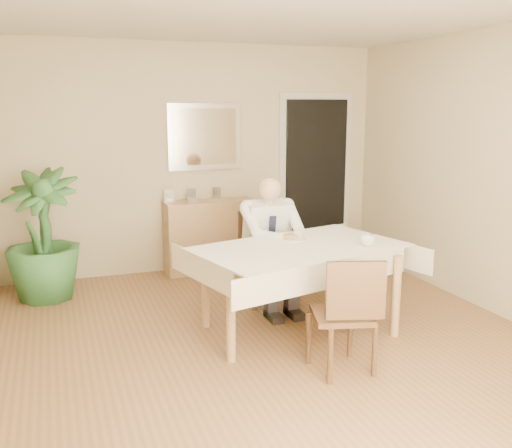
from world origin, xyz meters
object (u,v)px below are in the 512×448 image
object	(u,v)px
dining_table	(299,256)
sideboard	(210,236)
seated_man	(273,238)
coffee_mug	(368,240)
chair_far	(263,251)
chair_near	(347,310)
potted_palm	(43,235)

from	to	relation	value
dining_table	sideboard	size ratio (longest dim) A/B	1.89
seated_man	coffee_mug	distance (m)	0.95
chair_far	sideboard	xyz separation A→B (m)	(-0.22, 1.17, -0.08)
chair_near	potted_palm	distance (m)	3.21
dining_table	seated_man	world-z (taller)	seated_man
potted_palm	sideboard	bearing A→B (deg)	12.63
sideboard	potted_palm	xyz separation A→B (m)	(-1.81, -0.41, 0.23)
seated_man	potted_palm	world-z (taller)	potted_palm
potted_palm	coffee_mug	bearing A→B (deg)	-35.43
potted_palm	chair_far	bearing A→B (deg)	-20.70
chair_far	coffee_mug	world-z (taller)	chair_far
chair_near	coffee_mug	world-z (taller)	chair_near
chair_near	coffee_mug	xyz separation A→B (m)	(0.55, 0.67, 0.31)
dining_table	chair_near	xyz separation A→B (m)	(-0.01, -0.85, -0.18)
chair_far	sideboard	bearing A→B (deg)	106.34
coffee_mug	seated_man	bearing A→B (deg)	124.85
sideboard	potted_palm	bearing A→B (deg)	-168.70
chair_far	potted_palm	distance (m)	2.18
chair_near	chair_far	bearing A→B (deg)	106.05
seated_man	potted_palm	xyz separation A→B (m)	(-2.03, 1.05, -0.04)
chair_far	chair_near	bearing A→B (deg)	-84.39
dining_table	potted_palm	distance (m)	2.61
chair_far	sideboard	size ratio (longest dim) A/B	0.85
chair_near	sideboard	bearing A→B (deg)	110.44
coffee_mug	sideboard	size ratio (longest dim) A/B	0.12
chair_near	coffee_mug	bearing A→B (deg)	66.94
dining_table	coffee_mug	distance (m)	0.58
coffee_mug	chair_far	bearing A→B (deg)	116.95
seated_man	potted_palm	bearing A→B (deg)	152.57
chair_near	potted_palm	size ratio (longest dim) A/B	0.67
dining_table	coffee_mug	xyz separation A→B (m)	(0.54, -0.18, 0.13)
chair_near	seated_man	xyz separation A→B (m)	(0.01, 1.44, 0.20)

